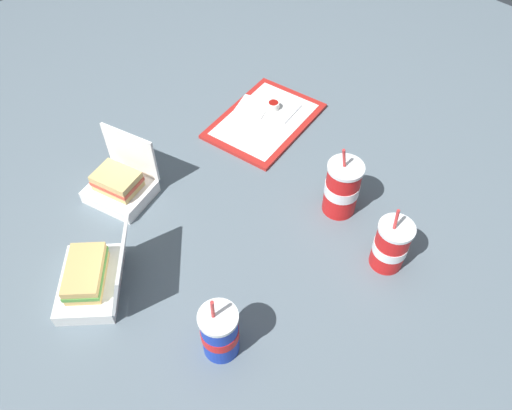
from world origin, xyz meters
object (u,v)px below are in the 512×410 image
(plastic_fork, at_px, (292,114))
(soda_cup_back, at_px, (391,245))
(clamshell_sandwich_left, at_px, (92,278))
(ketchup_cup, at_px, (273,105))
(food_tray, at_px, (265,121))
(clamshell_sandwich_corner, at_px, (121,184))
(soda_cup_center, at_px, (342,188))
(soda_cup_left, at_px, (220,332))

(plastic_fork, distance_m, soda_cup_back, 0.61)
(clamshell_sandwich_left, bearing_deg, ketchup_cup, -168.74)
(food_tray, xyz_separation_m, clamshell_sandwich_corner, (0.52, -0.07, 0.04))
(clamshell_sandwich_corner, height_order, soda_cup_center, soda_cup_center)
(ketchup_cup, bearing_deg, food_tray, 17.23)
(soda_cup_left, distance_m, soda_cup_back, 0.48)
(soda_cup_back, bearing_deg, plastic_fork, -114.01)
(soda_cup_center, height_order, soda_cup_back, soda_cup_center)
(clamshell_sandwich_corner, height_order, soda_cup_back, soda_cup_back)
(food_tray, bearing_deg, clamshell_sandwich_left, 10.77)
(food_tray, xyz_separation_m, clamshell_sandwich_left, (0.74, 0.14, 0.04))
(soda_cup_center, bearing_deg, food_tray, -105.88)
(food_tray, relative_size, plastic_fork, 3.74)
(clamshell_sandwich_corner, distance_m, soda_cup_left, 0.56)
(food_tray, xyz_separation_m, soda_cup_left, (0.63, 0.48, 0.07))
(food_tray, height_order, clamshell_sandwich_left, clamshell_sandwich_left)
(plastic_fork, bearing_deg, soda_cup_center, 49.51)
(soda_cup_back, bearing_deg, ketchup_cup, -110.16)
(clamshell_sandwich_left, xyz_separation_m, clamshell_sandwich_corner, (-0.23, -0.21, 0.00))
(plastic_fork, xyz_separation_m, soda_cup_center, (0.19, 0.36, 0.07))
(food_tray, height_order, soda_cup_left, soda_cup_left)
(plastic_fork, bearing_deg, ketchup_cup, -85.12)
(ketchup_cup, relative_size, clamshell_sandwich_corner, 0.19)
(ketchup_cup, height_order, plastic_fork, ketchup_cup)
(ketchup_cup, xyz_separation_m, clamshell_sandwich_corner, (0.57, -0.05, 0.02))
(ketchup_cup, height_order, clamshell_sandwich_left, clamshell_sandwich_left)
(plastic_fork, xyz_separation_m, clamshell_sandwich_left, (0.82, 0.09, 0.03))
(soda_cup_left, relative_size, soda_cup_back, 1.01)
(food_tray, height_order, ketchup_cup, ketchup_cup)
(food_tray, height_order, clamshell_sandwich_corner, clamshell_sandwich_corner)
(plastic_fork, distance_m, soda_cup_center, 0.41)
(soda_cup_left, height_order, soda_cup_back, soda_cup_left)
(clamshell_sandwich_corner, relative_size, soda_cup_center, 0.90)
(soda_cup_left, bearing_deg, ketchup_cup, -144.14)
(clamshell_sandwich_corner, distance_m, soda_cup_center, 0.62)
(soda_cup_center, bearing_deg, ketchup_cup, -112.44)
(ketchup_cup, distance_m, clamshell_sandwich_left, 0.82)
(food_tray, bearing_deg, soda_cup_left, 37.31)
(clamshell_sandwich_left, distance_m, soda_cup_left, 0.36)
(soda_cup_back, bearing_deg, food_tray, -105.63)
(clamshell_sandwich_left, distance_m, soda_cup_center, 0.68)
(ketchup_cup, xyz_separation_m, soda_cup_back, (0.23, 0.62, 0.05))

